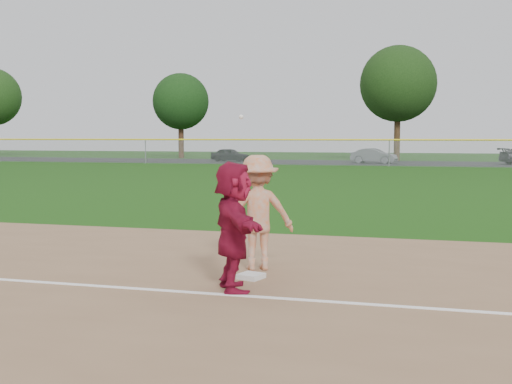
% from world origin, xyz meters
% --- Properties ---
extents(ground, '(160.00, 160.00, 0.00)m').
position_xyz_m(ground, '(0.00, 0.00, 0.00)').
color(ground, '#18440D').
rests_on(ground, ground).
extents(foul_line, '(60.00, 0.10, 0.01)m').
position_xyz_m(foul_line, '(0.00, -0.80, 0.03)').
color(foul_line, white).
rests_on(foul_line, infield_dirt).
extents(parking_asphalt, '(120.00, 10.00, 0.01)m').
position_xyz_m(parking_asphalt, '(0.00, 46.00, 0.01)').
color(parking_asphalt, black).
rests_on(parking_asphalt, ground).
extents(first_base, '(0.44, 0.44, 0.08)m').
position_xyz_m(first_base, '(0.24, 0.32, 0.06)').
color(first_base, silver).
rests_on(first_base, infield_dirt).
extents(base_runner, '(1.27, 1.83, 1.90)m').
position_xyz_m(base_runner, '(0.20, -0.49, 0.97)').
color(base_runner, maroon).
rests_on(base_runner, infield_dirt).
extents(car_left, '(3.68, 2.00, 1.19)m').
position_xyz_m(car_left, '(-14.41, 45.78, 0.60)').
color(car_left, black).
rests_on(car_left, parking_asphalt).
extents(car_mid, '(3.96, 2.01, 1.25)m').
position_xyz_m(car_mid, '(-1.55, 45.00, 0.63)').
color(car_mid, slate).
rests_on(car_mid, parking_asphalt).
extents(first_base_play, '(1.44, 1.18, 2.61)m').
position_xyz_m(first_base_play, '(0.15, 1.05, 0.99)').
color(first_base_play, '#A8A8AA').
rests_on(first_base_play, infield_dirt).
extents(outfield_fence, '(110.00, 0.12, 110.00)m').
position_xyz_m(outfield_fence, '(0.00, 40.00, 1.96)').
color(outfield_fence, '#999EA0').
rests_on(outfield_fence, ground).
extents(tree_1, '(5.80, 5.80, 8.75)m').
position_xyz_m(tree_1, '(-22.00, 53.00, 5.83)').
color(tree_1, '#392114').
rests_on(tree_1, ground).
extents(tree_2, '(7.00, 7.00, 10.58)m').
position_xyz_m(tree_2, '(0.00, 51.50, 7.06)').
color(tree_2, '#372514').
rests_on(tree_2, ground).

